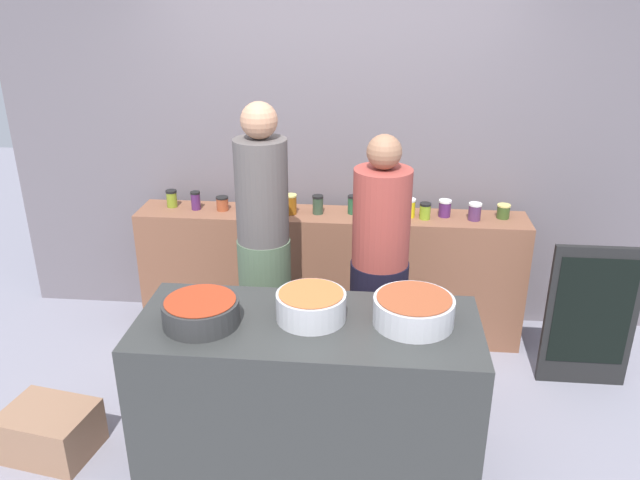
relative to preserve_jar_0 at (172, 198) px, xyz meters
name	(u,v)px	position (x,y,z in m)	size (l,w,h in m)	color
ground	(314,427)	(1.13, -1.14, -0.99)	(12.00, 12.00, 0.00)	gray
storefront_wall	(335,121)	(1.13, 0.31, 0.51)	(4.80, 0.12, 3.00)	slate
display_shelf	(330,274)	(1.13, -0.04, -0.53)	(2.70, 0.36, 0.93)	brown
prep_table	(308,397)	(1.13, -1.44, -0.55)	(1.70, 0.70, 0.89)	#303230
preserve_jar_0	(172,198)	(0.00, 0.00, 0.00)	(0.08, 0.08, 0.12)	olive
preserve_jar_1	(196,200)	(0.18, -0.04, 0.00)	(0.07, 0.07, 0.13)	#492155
preserve_jar_2	(222,203)	(0.37, -0.03, -0.01)	(0.09, 0.09, 0.10)	brown
preserve_jar_3	(251,202)	(0.58, -0.02, 0.00)	(0.08, 0.08, 0.13)	#491755
preserve_jar_4	(272,205)	(0.73, -0.06, -0.01)	(0.07, 0.07, 0.11)	orange
preserve_jar_5	(291,204)	(0.86, -0.06, 0.01)	(0.08, 0.08, 0.14)	brown
preserve_jar_6	(318,204)	(1.04, -0.04, 0.00)	(0.08, 0.08, 0.13)	#2F4431
preserve_jar_7	(352,204)	(1.28, -0.02, 0.00)	(0.07, 0.07, 0.13)	#224E31
preserve_jar_8	(377,208)	(1.45, -0.08, 0.01)	(0.08, 0.08, 0.15)	#A72E19
preserve_jar_9	(391,205)	(1.55, -0.01, 0.01)	(0.07, 0.07, 0.14)	olive
preserve_jar_10	(409,208)	(1.67, -0.04, 0.00)	(0.08, 0.08, 0.13)	gold
preserve_jar_11	(425,211)	(1.77, -0.07, -0.01)	(0.08, 0.08, 0.11)	olive
preserve_jar_12	(445,208)	(1.91, -0.01, 0.00)	(0.09, 0.09, 0.12)	#4B2158
preserve_jar_13	(475,211)	(2.10, -0.06, 0.00)	(0.09, 0.09, 0.12)	#4F2C53
preserve_jar_14	(503,211)	(2.30, -0.01, -0.01)	(0.09, 0.09, 0.10)	#364E20
cooking_pot_left	(201,312)	(0.62, -1.50, -0.04)	(0.37, 0.37, 0.13)	#2D2D2D
cooking_pot_center	(311,306)	(1.15, -1.40, -0.04)	(0.35, 0.35, 0.14)	#B7B7BC
cooking_pot_right	(414,311)	(1.65, -1.40, -0.04)	(0.39, 0.39, 0.14)	#B7B7BC
cook_with_tongs	(264,264)	(0.78, -0.70, -0.15)	(0.32, 0.32, 1.82)	#4F644B
cook_in_cap	(379,287)	(1.48, -0.78, -0.23)	(0.34, 0.34, 1.67)	black
bread_crate	(50,431)	(-0.30, -1.47, -0.86)	(0.47, 0.36, 0.27)	#8F674D
chalkboard_sign	(591,317)	(2.81, -0.52, -0.51)	(0.55, 0.05, 0.96)	black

